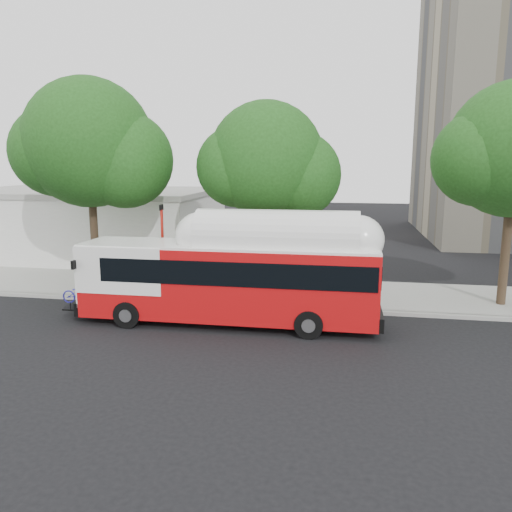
% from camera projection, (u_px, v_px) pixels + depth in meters
% --- Properties ---
extents(ground, '(120.00, 120.00, 0.00)m').
position_uv_depth(ground, '(268.00, 342.00, 16.82)').
color(ground, black).
rests_on(ground, ground).
extents(sidewalk, '(60.00, 5.00, 0.15)m').
position_uv_depth(sidewalk, '(289.00, 292.00, 23.10)').
color(sidewalk, gray).
rests_on(sidewalk, ground).
extents(curb_strip, '(60.00, 0.30, 0.15)m').
position_uv_depth(curb_strip, '(282.00, 308.00, 20.58)').
color(curb_strip, gray).
rests_on(curb_strip, ground).
extents(red_curb_segment, '(10.00, 0.32, 0.16)m').
position_uv_depth(red_curb_segment, '(211.00, 304.00, 21.09)').
color(red_curb_segment, maroon).
rests_on(red_curb_segment, ground).
extents(street_tree_left, '(6.67, 5.80, 9.74)m').
position_uv_depth(street_tree_left, '(99.00, 148.00, 22.42)').
color(street_tree_left, '#2D2116').
rests_on(street_tree_left, ground).
extents(street_tree_mid, '(5.75, 5.00, 8.62)m').
position_uv_depth(street_tree_mid, '(276.00, 164.00, 21.69)').
color(street_tree_mid, '#2D2116').
rests_on(street_tree_mid, ground).
extents(low_commercial_bldg, '(16.20, 10.20, 4.25)m').
position_uv_depth(low_commercial_bldg, '(87.00, 222.00, 32.35)').
color(low_commercial_bldg, silver).
rests_on(low_commercial_bldg, ground).
extents(transit_bus, '(11.76, 2.55, 3.47)m').
position_uv_depth(transit_bus, '(230.00, 282.00, 18.48)').
color(transit_bus, '#BA0C0F').
rests_on(transit_bus, ground).
extents(signal_pole, '(0.12, 0.40, 4.21)m').
position_uv_depth(signal_pole, '(163.00, 252.00, 21.58)').
color(signal_pole, red).
rests_on(signal_pole, ground).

